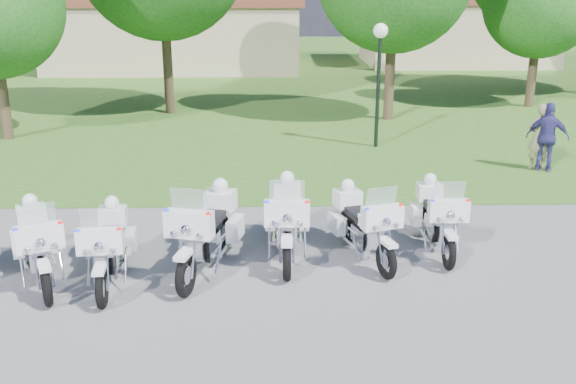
{
  "coord_description": "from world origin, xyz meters",
  "views": [
    {
      "loc": [
        -0.42,
        -10.78,
        4.88
      ],
      "look_at": [
        -0.13,
        1.2,
        0.95
      ],
      "focal_mm": 40.0,
      "sensor_mm": 36.0,
      "label": 1
    }
  ],
  "objects_px": {
    "lamp_post": "(380,54)",
    "bystander_a": "(540,137)",
    "bystander_c": "(547,137)",
    "motorcycle_2": "(109,245)",
    "motorcycle_6": "(437,216)",
    "motorcycle_1": "(38,243)",
    "motorcycle_5": "(363,223)",
    "motorcycle_3": "(207,230)",
    "motorcycle_4": "(287,219)"
  },
  "relations": [
    {
      "from": "lamp_post",
      "to": "bystander_a",
      "type": "relative_size",
      "value": 2.08
    },
    {
      "from": "bystander_a",
      "to": "bystander_c",
      "type": "xyz_separation_m",
      "value": [
        0.14,
        -0.19,
        0.03
      ]
    },
    {
      "from": "motorcycle_2",
      "to": "motorcycle_6",
      "type": "xyz_separation_m",
      "value": [
        5.9,
        1.28,
        -0.0
      ]
    },
    {
      "from": "motorcycle_1",
      "to": "bystander_c",
      "type": "bearing_deg",
      "value": -174.56
    },
    {
      "from": "motorcycle_5",
      "to": "motorcycle_1",
      "type": "bearing_deg",
      "value": -8.18
    },
    {
      "from": "motorcycle_3",
      "to": "bystander_a",
      "type": "height_order",
      "value": "bystander_a"
    },
    {
      "from": "motorcycle_6",
      "to": "bystander_a",
      "type": "bearing_deg",
      "value": -126.87
    },
    {
      "from": "motorcycle_2",
      "to": "bystander_c",
      "type": "bearing_deg",
      "value": -153.21
    },
    {
      "from": "motorcycle_1",
      "to": "motorcycle_3",
      "type": "bearing_deg",
      "value": 164.22
    },
    {
      "from": "motorcycle_4",
      "to": "bystander_c",
      "type": "height_order",
      "value": "bystander_c"
    },
    {
      "from": "motorcycle_4",
      "to": "bystander_a",
      "type": "distance_m",
      "value": 8.98
    },
    {
      "from": "motorcycle_2",
      "to": "bystander_a",
      "type": "relative_size",
      "value": 1.3
    },
    {
      "from": "motorcycle_3",
      "to": "motorcycle_1",
      "type": "bearing_deg",
      "value": 21.83
    },
    {
      "from": "motorcycle_2",
      "to": "bystander_a",
      "type": "xyz_separation_m",
      "value": [
        10.01,
        6.68,
        0.24
      ]
    },
    {
      "from": "motorcycle_4",
      "to": "bystander_a",
      "type": "bearing_deg",
      "value": -139.37
    },
    {
      "from": "motorcycle_6",
      "to": "lamp_post",
      "type": "distance_m",
      "value": 8.29
    },
    {
      "from": "bystander_a",
      "to": "motorcycle_5",
      "type": "bearing_deg",
      "value": 48.59
    },
    {
      "from": "motorcycle_6",
      "to": "lamp_post",
      "type": "relative_size",
      "value": 0.62
    },
    {
      "from": "bystander_c",
      "to": "motorcycle_2",
      "type": "bearing_deg",
      "value": 56.54
    },
    {
      "from": "motorcycle_5",
      "to": "motorcycle_6",
      "type": "xyz_separation_m",
      "value": [
        1.47,
        0.38,
        -0.01
      ]
    },
    {
      "from": "motorcycle_1",
      "to": "bystander_c",
      "type": "xyz_separation_m",
      "value": [
        11.34,
        6.46,
        0.25
      ]
    },
    {
      "from": "motorcycle_5",
      "to": "lamp_post",
      "type": "height_order",
      "value": "lamp_post"
    },
    {
      "from": "motorcycle_2",
      "to": "bystander_c",
      "type": "xyz_separation_m",
      "value": [
        10.14,
        6.5,
        0.27
      ]
    },
    {
      "from": "motorcycle_1",
      "to": "motorcycle_6",
      "type": "bearing_deg",
      "value": 165.73
    },
    {
      "from": "motorcycle_2",
      "to": "motorcycle_4",
      "type": "bearing_deg",
      "value": -167.54
    },
    {
      "from": "motorcycle_5",
      "to": "lamp_post",
      "type": "bearing_deg",
      "value": -117.46
    },
    {
      "from": "motorcycle_5",
      "to": "motorcycle_6",
      "type": "relative_size",
      "value": 0.98
    },
    {
      "from": "motorcycle_6",
      "to": "bystander_c",
      "type": "height_order",
      "value": "bystander_c"
    },
    {
      "from": "lamp_post",
      "to": "bystander_c",
      "type": "height_order",
      "value": "lamp_post"
    },
    {
      "from": "motorcycle_2",
      "to": "bystander_c",
      "type": "relative_size",
      "value": 1.26
    },
    {
      "from": "motorcycle_5",
      "to": "motorcycle_6",
      "type": "distance_m",
      "value": 1.51
    },
    {
      "from": "bystander_c",
      "to": "motorcycle_3",
      "type": "bearing_deg",
      "value": 59.23
    },
    {
      "from": "motorcycle_2",
      "to": "motorcycle_3",
      "type": "bearing_deg",
      "value": -170.16
    },
    {
      "from": "lamp_post",
      "to": "bystander_a",
      "type": "xyz_separation_m",
      "value": [
        4.02,
        -2.59,
        -1.96
      ]
    },
    {
      "from": "motorcycle_6",
      "to": "motorcycle_4",
      "type": "bearing_deg",
      "value": 5.85
    },
    {
      "from": "motorcycle_4",
      "to": "bystander_a",
      "type": "relative_size",
      "value": 1.42
    },
    {
      "from": "motorcycle_4",
      "to": "lamp_post",
      "type": "xyz_separation_m",
      "value": [
        2.94,
        8.26,
        2.14
      ]
    },
    {
      "from": "motorcycle_2",
      "to": "bystander_a",
      "type": "bearing_deg",
      "value": -152.12
    },
    {
      "from": "motorcycle_6",
      "to": "bystander_a",
      "type": "distance_m",
      "value": 6.79
    },
    {
      "from": "bystander_c",
      "to": "motorcycle_6",
      "type": "bearing_deg",
      "value": 74.78
    },
    {
      "from": "motorcycle_6",
      "to": "bystander_a",
      "type": "relative_size",
      "value": 1.29
    },
    {
      "from": "motorcycle_3",
      "to": "motorcycle_6",
      "type": "height_order",
      "value": "motorcycle_3"
    },
    {
      "from": "motorcycle_3",
      "to": "lamp_post",
      "type": "xyz_separation_m",
      "value": [
        4.37,
        8.81,
        2.12
      ]
    },
    {
      "from": "motorcycle_5",
      "to": "motorcycle_3",
      "type": "bearing_deg",
      "value": -7.84
    },
    {
      "from": "motorcycle_3",
      "to": "motorcycle_4",
      "type": "xyz_separation_m",
      "value": [
        1.42,
        0.55,
        -0.02
      ]
    },
    {
      "from": "motorcycle_5",
      "to": "motorcycle_4",
      "type": "bearing_deg",
      "value": -21.07
    },
    {
      "from": "motorcycle_3",
      "to": "bystander_c",
      "type": "height_order",
      "value": "bystander_c"
    },
    {
      "from": "motorcycle_3",
      "to": "lamp_post",
      "type": "distance_m",
      "value": 10.06
    },
    {
      "from": "motorcycle_1",
      "to": "motorcycle_6",
      "type": "distance_m",
      "value": 7.21
    },
    {
      "from": "motorcycle_1",
      "to": "lamp_post",
      "type": "bearing_deg",
      "value": -152.13
    }
  ]
}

